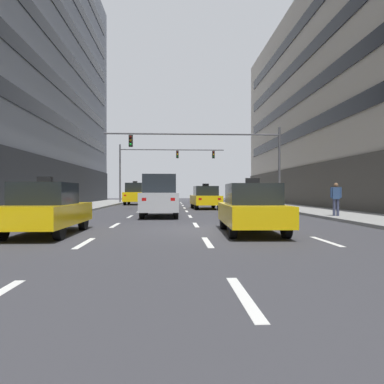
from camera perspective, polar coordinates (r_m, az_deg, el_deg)
ground_plane at (r=12.75m, az=1.15°, el=-5.96°), size 120.00×120.00×0.00m
lane_stripe_l1_s3 at (r=10.01m, az=-16.34°, el=-7.61°), size 0.16×2.00×0.01m
lane_stripe_l1_s4 at (r=14.89m, az=-11.85°, el=-5.07°), size 0.16×2.00×0.01m
lane_stripe_l1_s5 at (r=19.83m, az=-9.61°, el=-3.78°), size 0.16×2.00×0.01m
lane_stripe_l1_s6 at (r=24.79m, az=-8.26°, el=-3.00°), size 0.16×2.00×0.01m
lane_stripe_l1_s7 at (r=29.77m, az=-7.36°, el=-2.48°), size 0.16×2.00×0.01m
lane_stripe_l1_s8 at (r=34.75m, az=-6.73°, el=-2.11°), size 0.16×2.00×0.01m
lane_stripe_l1_s9 at (r=39.74m, az=-6.25°, el=-1.83°), size 0.16×2.00×0.01m
lane_stripe_l1_s10 at (r=44.73m, az=-5.88°, el=-1.61°), size 0.16×2.00×0.01m
lane_stripe_l2_s2 at (r=4.92m, az=8.03°, el=-15.73°), size 0.16×2.00×0.01m
lane_stripe_l2_s3 at (r=9.78m, az=2.40°, el=-7.79°), size 0.16×2.00×0.01m
lane_stripe_l2_s4 at (r=14.74m, az=0.59°, el=-5.12°), size 0.16×2.00×0.01m
lane_stripe_l2_s5 at (r=19.72m, az=-0.30°, el=-3.80°), size 0.16×2.00×0.01m
lane_stripe_l2_s6 at (r=24.70m, az=-0.83°, el=-3.01°), size 0.16×2.00×0.01m
lane_stripe_l2_s7 at (r=29.69m, az=-1.19°, el=-2.49°), size 0.16×2.00×0.01m
lane_stripe_l2_s8 at (r=34.69m, az=-1.44°, el=-2.11°), size 0.16×2.00×0.01m
lane_stripe_l2_s9 at (r=39.68m, az=-1.62°, el=-1.83°), size 0.16×2.00×0.01m
lane_stripe_l2_s10 at (r=44.68m, az=-1.77°, el=-1.61°), size 0.16×2.00×0.01m
lane_stripe_l3_s3 at (r=10.57m, az=20.11°, el=-7.20°), size 0.16×2.00×0.01m
lane_stripe_l3_s4 at (r=15.27m, az=12.72°, el=-4.94°), size 0.16×2.00×0.01m
lane_stripe_l3_s5 at (r=20.12m, az=8.87°, el=-3.72°), size 0.16×2.00×0.01m
lane_stripe_l3_s6 at (r=25.03m, az=6.53°, el=-2.97°), size 0.16×2.00×0.01m
lane_stripe_l3_s7 at (r=29.96m, az=4.95°, el=-2.46°), size 0.16×2.00×0.01m
lane_stripe_l3_s8 at (r=34.92m, az=3.83°, el=-2.10°), size 0.16×2.00×0.01m
lane_stripe_l3_s9 at (r=39.88m, az=2.98°, el=-1.82°), size 0.16×2.00×0.01m
lane_stripe_l3_s10 at (r=44.86m, az=2.33°, el=-1.61°), size 0.16×2.00×0.01m
taxi_driving_0 at (r=11.90m, az=9.25°, el=-2.60°), size 1.92×4.30×1.76m
taxi_driving_1 at (r=12.20m, az=-21.65°, el=-2.49°), size 1.83×4.32×1.79m
taxi_driving_2 at (r=37.50m, az=-8.83°, el=-0.28°), size 1.99×4.56×2.38m
taxi_driving_3 at (r=29.75m, az=-4.48°, el=-0.51°), size 1.79×4.26×2.23m
car_driving_4 at (r=19.40m, az=-5.03°, el=-0.62°), size 1.96×4.59×2.21m
taxi_driving_5 at (r=28.08m, az=2.09°, el=-0.89°), size 2.17×4.74×1.93m
traffic_signal_0 at (r=26.68m, az=4.41°, el=6.57°), size 12.72×0.35×5.85m
traffic_signal_1 at (r=41.23m, az=-5.34°, el=4.89°), size 11.66×0.35×6.41m
pedestrian_0 at (r=19.37m, az=21.45°, el=-0.70°), size 0.52×0.28×1.62m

